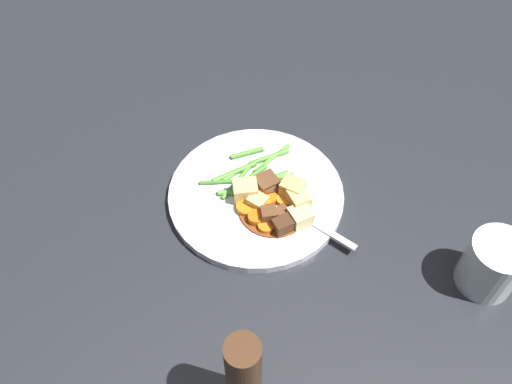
# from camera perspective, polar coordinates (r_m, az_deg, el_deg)

# --- Properties ---
(ground_plane) EXTENTS (3.00, 3.00, 0.00)m
(ground_plane) POSITION_cam_1_polar(r_m,az_deg,el_deg) (0.86, 0.00, -0.57)
(ground_plane) COLOR #26282D
(dinner_plate) EXTENTS (0.27, 0.27, 0.01)m
(dinner_plate) POSITION_cam_1_polar(r_m,az_deg,el_deg) (0.85, 0.00, -0.29)
(dinner_plate) COLOR white
(dinner_plate) RESTS_ON ground_plane
(stew_sauce) EXTENTS (0.11, 0.11, 0.00)m
(stew_sauce) POSITION_cam_1_polar(r_m,az_deg,el_deg) (0.83, 1.84, -1.69)
(stew_sauce) COLOR brown
(stew_sauce) RESTS_ON dinner_plate
(carrot_slice_0) EXTENTS (0.04, 0.04, 0.01)m
(carrot_slice_0) POSITION_cam_1_polar(r_m,az_deg,el_deg) (0.83, 3.02, -0.80)
(carrot_slice_0) COLOR orange
(carrot_slice_0) RESTS_ON dinner_plate
(carrot_slice_1) EXTENTS (0.03, 0.03, 0.01)m
(carrot_slice_1) POSITION_cam_1_polar(r_m,az_deg,el_deg) (0.81, 0.01, -2.74)
(carrot_slice_1) COLOR orange
(carrot_slice_1) RESTS_ON dinner_plate
(carrot_slice_2) EXTENTS (0.04, 0.04, 0.01)m
(carrot_slice_2) POSITION_cam_1_polar(r_m,az_deg,el_deg) (0.82, -0.91, -1.57)
(carrot_slice_2) COLOR orange
(carrot_slice_2) RESTS_ON dinner_plate
(carrot_slice_3) EXTENTS (0.03, 0.03, 0.01)m
(carrot_slice_3) POSITION_cam_1_polar(r_m,az_deg,el_deg) (0.80, 1.07, -3.58)
(carrot_slice_3) COLOR orange
(carrot_slice_3) RESTS_ON dinner_plate
(carrot_slice_4) EXTENTS (0.05, 0.05, 0.01)m
(carrot_slice_4) POSITION_cam_1_polar(r_m,az_deg,el_deg) (0.84, 2.59, 0.08)
(carrot_slice_4) COLOR orange
(carrot_slice_4) RESTS_ON dinner_plate
(carrot_slice_5) EXTENTS (0.04, 0.04, 0.01)m
(carrot_slice_5) POSITION_cam_1_polar(r_m,az_deg,el_deg) (0.84, 0.14, 0.36)
(carrot_slice_5) COLOR orange
(carrot_slice_5) RESTS_ON dinner_plate
(carrot_slice_6) EXTENTS (0.04, 0.04, 0.01)m
(carrot_slice_6) POSITION_cam_1_polar(r_m,az_deg,el_deg) (0.83, 1.13, -0.68)
(carrot_slice_6) COLOR orange
(carrot_slice_6) RESTS_ON dinner_plate
(potato_chunk_0) EXTENTS (0.03, 0.03, 0.03)m
(potato_chunk_0) POSITION_cam_1_polar(r_m,az_deg,el_deg) (0.82, 4.47, -0.88)
(potato_chunk_0) COLOR #E5CC7A
(potato_chunk_0) RESTS_ON dinner_plate
(potato_chunk_1) EXTENTS (0.04, 0.04, 0.03)m
(potato_chunk_1) POSITION_cam_1_polar(r_m,az_deg,el_deg) (0.83, 3.81, 0.25)
(potato_chunk_1) COLOR #DBBC6B
(potato_chunk_1) RESTS_ON dinner_plate
(potato_chunk_2) EXTENTS (0.04, 0.04, 0.03)m
(potato_chunk_2) POSITION_cam_1_polar(r_m,az_deg,el_deg) (0.83, -1.07, 0.05)
(potato_chunk_2) COLOR #E5CC7A
(potato_chunk_2) RESTS_ON dinner_plate
(potato_chunk_3) EXTENTS (0.03, 0.03, 0.02)m
(potato_chunk_3) POSITION_cam_1_polar(r_m,az_deg,el_deg) (0.82, 0.18, -1.07)
(potato_chunk_3) COLOR #E5CC7A
(potato_chunk_3) RESTS_ON dinner_plate
(potato_chunk_4) EXTENTS (0.03, 0.03, 0.02)m
(potato_chunk_4) POSITION_cam_1_polar(r_m,az_deg,el_deg) (0.81, 4.65, -2.53)
(potato_chunk_4) COLOR #EAD68C
(potato_chunk_4) RESTS_ON dinner_plate
(meat_chunk_0) EXTENTS (0.03, 0.03, 0.02)m
(meat_chunk_0) POSITION_cam_1_polar(r_m,az_deg,el_deg) (0.80, 1.33, -2.44)
(meat_chunk_0) COLOR brown
(meat_chunk_0) RESTS_ON dinner_plate
(meat_chunk_1) EXTENTS (0.02, 0.03, 0.02)m
(meat_chunk_1) POSITION_cam_1_polar(r_m,az_deg,el_deg) (0.80, 2.86, -3.46)
(meat_chunk_1) COLOR #4C2B19
(meat_chunk_1) RESTS_ON dinner_plate
(meat_chunk_2) EXTENTS (0.03, 0.03, 0.02)m
(meat_chunk_2) POSITION_cam_1_polar(r_m,az_deg,el_deg) (0.84, 1.01, 1.09)
(meat_chunk_2) COLOR brown
(meat_chunk_2) RESTS_ON dinner_plate
(meat_chunk_3) EXTENTS (0.02, 0.03, 0.02)m
(meat_chunk_3) POSITION_cam_1_polar(r_m,az_deg,el_deg) (0.81, 2.72, -2.27)
(meat_chunk_3) COLOR brown
(meat_chunk_3) RESTS_ON dinner_plate
(meat_chunk_4) EXTENTS (0.03, 0.02, 0.02)m
(meat_chunk_4) POSITION_cam_1_polar(r_m,az_deg,el_deg) (0.84, 1.40, 0.29)
(meat_chunk_4) COLOR #56331E
(meat_chunk_4) RESTS_ON dinner_plate
(green_bean_0) EXTENTS (0.05, 0.08, 0.01)m
(green_bean_0) POSITION_cam_1_polar(r_m,az_deg,el_deg) (0.86, -1.95, 1.17)
(green_bean_0) COLOR #599E38
(green_bean_0) RESTS_ON dinner_plate
(green_bean_1) EXTENTS (0.04, 0.08, 0.01)m
(green_bean_1) POSITION_cam_1_polar(r_m,az_deg,el_deg) (0.84, -1.15, 0.00)
(green_bean_1) COLOR #66AD42
(green_bean_1) RESTS_ON dinner_plate
(green_bean_2) EXTENTS (0.01, 0.07, 0.01)m
(green_bean_2) POSITION_cam_1_polar(r_m,az_deg,el_deg) (0.89, 1.39, 3.66)
(green_bean_2) COLOR #599E38
(green_bean_2) RESTS_ON dinner_plate
(green_bean_3) EXTENTS (0.03, 0.08, 0.01)m
(green_bean_3) POSITION_cam_1_polar(r_m,az_deg,el_deg) (0.89, 1.71, 3.55)
(green_bean_3) COLOR #66AD42
(green_bean_3) RESTS_ON dinner_plate
(green_bean_4) EXTENTS (0.02, 0.06, 0.01)m
(green_bean_4) POSITION_cam_1_polar(r_m,az_deg,el_deg) (0.89, -0.93, 4.10)
(green_bean_4) COLOR #599E38
(green_bean_4) RESTS_ON dinner_plate
(green_bean_5) EXTENTS (0.02, 0.06, 0.01)m
(green_bean_5) POSITION_cam_1_polar(r_m,az_deg,el_deg) (0.84, 0.27, 0.27)
(green_bean_5) COLOR #599E38
(green_bean_5) RESTS_ON dinner_plate
(green_bean_6) EXTENTS (0.01, 0.08, 0.01)m
(green_bean_6) POSITION_cam_1_polar(r_m,az_deg,el_deg) (0.87, -2.28, 2.07)
(green_bean_6) COLOR #599E38
(green_bean_6) RESTS_ON dinner_plate
(green_bean_7) EXTENTS (0.01, 0.07, 0.01)m
(green_bean_7) POSITION_cam_1_polar(r_m,az_deg,el_deg) (0.85, 1.21, 1.28)
(green_bean_7) COLOR #599E38
(green_bean_7) RESTS_ON dinner_plate
(green_bean_8) EXTENTS (0.02, 0.06, 0.01)m
(green_bean_8) POSITION_cam_1_polar(r_m,az_deg,el_deg) (0.86, -0.30, 1.76)
(green_bean_8) COLOR #4C8E33
(green_bean_8) RESTS_ON dinner_plate
(green_bean_9) EXTENTS (0.03, 0.06, 0.01)m
(green_bean_9) POSITION_cam_1_polar(r_m,az_deg,el_deg) (0.86, -3.92, 1.05)
(green_bean_9) COLOR #4C8E33
(green_bean_9) RESTS_ON dinner_plate
(green_bean_10) EXTENTS (0.04, 0.08, 0.01)m
(green_bean_10) POSITION_cam_1_polar(r_m,az_deg,el_deg) (0.86, 1.26, 1.42)
(green_bean_10) COLOR #66AD42
(green_bean_10) RESTS_ON dinner_plate
(green_bean_11) EXTENTS (0.01, 0.05, 0.01)m
(green_bean_11) POSITION_cam_1_polar(r_m,az_deg,el_deg) (0.87, -2.02, 2.04)
(green_bean_11) COLOR #66AD42
(green_bean_11) RESTS_ON dinner_plate
(fork) EXTENTS (0.17, 0.08, 0.00)m
(fork) POSITION_cam_1_polar(r_m,az_deg,el_deg) (0.82, 4.83, -2.50)
(fork) COLOR silver
(fork) RESTS_ON dinner_plate
(water_glass) EXTENTS (0.08, 0.08, 0.09)m
(water_glass) POSITION_cam_1_polar(r_m,az_deg,el_deg) (0.80, 23.43, -6.97)
(water_glass) COLOR silver
(water_glass) RESTS_ON ground_plane
(pepper_mill) EXTENTS (0.04, 0.04, 0.16)m
(pepper_mill) POSITION_cam_1_polar(r_m,az_deg,el_deg) (0.64, -1.28, -18.65)
(pepper_mill) COLOR #4C2D19
(pepper_mill) RESTS_ON ground_plane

